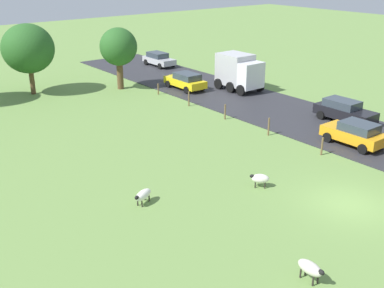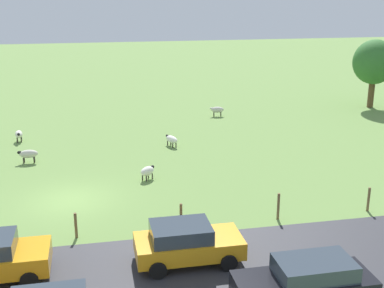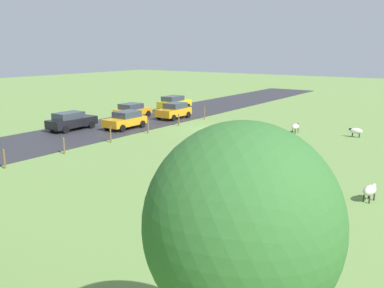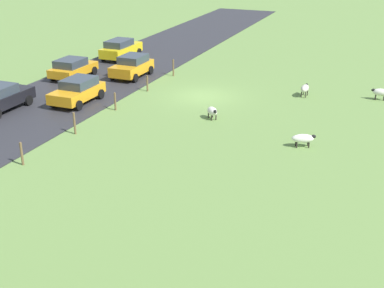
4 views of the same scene
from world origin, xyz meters
TOP-DOWN VIEW (x-y plane):
  - ground_plane at (0.00, 0.00)m, footprint 160.00×160.00m
  - road_strip at (8.83, 0.00)m, footprint 8.00×80.00m
  - sheep_0 at (-7.98, 6.36)m, footprint 1.29×0.89m
  - sheep_1 at (-11.12, -3.71)m, footprint 1.11×0.57m
  - sheep_2 at (-6.34, -2.61)m, footprint 0.53×1.21m
  - sheep_3 at (-15.49, 11.40)m, footprint 0.66×1.19m
  - sheep_4 at (-2.11, 4.06)m, footprint 1.00×1.02m
  - tree_1 at (-16.06, 25.54)m, footprint 3.68×3.68m
  - fence_post_0 at (4.09, -4.13)m, footprint 0.12×0.12m
  - fence_post_1 at (4.09, 0.33)m, footprint 0.12×0.12m
  - fence_post_2 at (4.09, 4.79)m, footprint 0.12×0.12m
  - fence_post_3 at (4.09, 9.25)m, footprint 0.12×0.12m
  - fence_post_4 at (4.09, 13.71)m, footprint 0.12×0.12m
  - fence_post_5 at (4.09, 18.16)m, footprint 0.12×0.12m
  - car_0 at (10.63, -7.59)m, footprint 2.08×4.50m
  - car_2 at (10.54, 7.73)m, footprint 1.99×4.52m
  - car_3 at (7.04, 4.46)m, footprint 2.11×4.03m
  - car_4 at (10.80, -0.53)m, footprint 2.18×3.95m
  - car_7 at (6.81, -2.54)m, footprint 2.11×3.89m

SIDE VIEW (x-z plane):
  - ground_plane at x=0.00m, z-range 0.00..0.00m
  - road_strip at x=8.83m, z-range 0.00..0.06m
  - sheep_0 at x=-7.98m, z-range 0.12..0.83m
  - sheep_4 at x=-2.11m, z-range 0.12..0.86m
  - sheep_1 at x=-11.12m, z-range 0.14..0.91m
  - sheep_3 at x=-15.49m, z-range 0.15..0.94m
  - sheep_2 at x=-6.34m, z-range 0.15..0.96m
  - fence_post_1 at x=4.09m, z-range 0.00..1.12m
  - fence_post_2 at x=4.09m, z-range 0.00..1.14m
  - fence_post_4 at x=4.09m, z-range 0.00..1.17m
  - fence_post_5 at x=4.09m, z-range 0.00..1.22m
  - fence_post_3 at x=4.09m, z-range 0.00..1.25m
  - fence_post_0 at x=4.09m, z-range 0.00..1.29m
  - car_4 at x=10.80m, z-range 0.10..1.59m
  - car_3 at x=7.04m, z-range 0.09..1.65m
  - car_7 at x=6.81m, z-range 0.09..1.70m
  - car_2 at x=10.54m, z-range 0.09..1.70m
  - car_0 at x=10.63m, z-range 0.09..1.75m
  - tree_1 at x=-16.06m, z-range 1.00..6.94m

